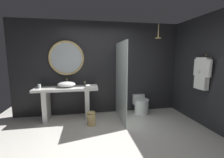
# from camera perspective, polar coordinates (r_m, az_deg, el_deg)

# --- Properties ---
(ground_plane) EXTENTS (5.76, 5.76, 0.00)m
(ground_plane) POSITION_cam_1_polar(r_m,az_deg,el_deg) (2.98, 0.21, -24.86)
(ground_plane) COLOR silver
(back_wall_panel) EXTENTS (4.80, 0.10, 2.60)m
(back_wall_panel) POSITION_cam_1_polar(r_m,az_deg,el_deg) (4.39, -4.28, 3.99)
(back_wall_panel) COLOR #232326
(back_wall_panel) RESTS_ON ground_plane
(side_wall_right) EXTENTS (0.10, 2.47, 2.60)m
(side_wall_right) POSITION_cam_1_polar(r_m,az_deg,el_deg) (4.27, 30.82, 2.72)
(side_wall_right) COLOR #232326
(side_wall_right) RESTS_ON ground_plane
(vanity_counter) EXTENTS (1.59, 0.57, 0.85)m
(vanity_counter) POSITION_cam_1_polar(r_m,az_deg,el_deg) (4.16, -16.58, -6.84)
(vanity_counter) COLOR silver
(vanity_counter) RESTS_ON ground_plane
(vessel_sink) EXTENTS (0.45, 0.37, 0.21)m
(vessel_sink) POSITION_cam_1_polar(r_m,az_deg,el_deg) (4.09, -16.74, -1.95)
(vessel_sink) COLOR white
(vessel_sink) RESTS_ON vanity_counter
(tumbler_cup) EXTENTS (0.08, 0.08, 0.10)m
(tumbler_cup) POSITION_cam_1_polar(r_m,az_deg,el_deg) (4.21, -25.66, -2.45)
(tumbler_cup) COLOR silver
(tumbler_cup) RESTS_ON vanity_counter
(soap_dispenser) EXTENTS (0.07, 0.07, 0.13)m
(soap_dispenser) POSITION_cam_1_polar(r_m,az_deg,el_deg) (4.10, -10.11, -1.90)
(soap_dispenser) COLOR #282D28
(soap_dispenser) RESTS_ON vanity_counter
(round_wall_mirror) EXTENTS (0.93, 0.06, 0.93)m
(round_wall_mirror) POSITION_cam_1_polar(r_m,az_deg,el_deg) (4.29, -16.77, 7.55)
(round_wall_mirror) COLOR tan
(shower_glass_panel) EXTENTS (0.02, 1.18, 2.00)m
(shower_glass_panel) POSITION_cam_1_polar(r_m,az_deg,el_deg) (3.87, 3.34, -1.07)
(shower_glass_panel) COLOR silver
(shower_glass_panel) RESTS_ON ground_plane
(rain_shower_head) EXTENTS (0.17, 0.17, 0.38)m
(rain_shower_head) POSITION_cam_1_polar(r_m,az_deg,el_deg) (4.41, 16.97, 15.14)
(rain_shower_head) COLOR tan
(hanging_bathrobe) EXTENTS (0.20, 0.50, 0.81)m
(hanging_bathrobe) POSITION_cam_1_polar(r_m,az_deg,el_deg) (4.06, 30.78, 2.27)
(hanging_bathrobe) COLOR tan
(toilet) EXTENTS (0.42, 0.60, 0.51)m
(toilet) POSITION_cam_1_polar(r_m,az_deg,el_deg) (4.56, 10.75, -9.42)
(toilet) COLOR white
(toilet) RESTS_ON ground_plane
(waste_bin) EXTENTS (0.20, 0.20, 0.34)m
(waste_bin) POSITION_cam_1_polar(r_m,az_deg,el_deg) (3.79, -7.79, -14.38)
(waste_bin) COLOR tan
(waste_bin) RESTS_ON ground_plane
(folded_hand_towel) EXTENTS (0.30, 0.22, 0.07)m
(folded_hand_towel) POSITION_cam_1_polar(r_m,az_deg,el_deg) (3.89, -7.73, -2.76)
(folded_hand_towel) COLOR white
(folded_hand_towel) RESTS_ON vanity_counter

